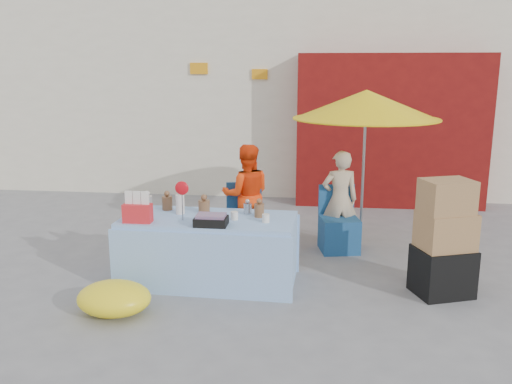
# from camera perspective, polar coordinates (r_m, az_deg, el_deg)

# --- Properties ---
(ground) EXTENTS (80.00, 80.00, 0.00)m
(ground) POSITION_cam_1_polar(r_m,az_deg,el_deg) (5.89, -3.61, -10.77)
(ground) COLOR slate
(ground) RESTS_ON ground
(backdrop) EXTENTS (14.00, 8.00, 7.80)m
(backdrop) POSITION_cam_1_polar(r_m,az_deg,el_deg) (12.84, 4.82, 16.23)
(backdrop) COLOR silver
(backdrop) RESTS_ON ground
(market_table) EXTENTS (1.98, 0.97, 1.18)m
(market_table) POSITION_cam_1_polar(r_m,az_deg,el_deg) (6.12, -5.02, -5.98)
(market_table) COLOR #96BCF0
(market_table) RESTS_ON ground
(chair_left) EXTENTS (0.56, 0.56, 0.85)m
(chair_left) POSITION_cam_1_polar(r_m,az_deg,el_deg) (7.30, -1.16, -3.86)
(chair_left) COLOR navy
(chair_left) RESTS_ON ground
(chair_right) EXTENTS (0.56, 0.56, 0.85)m
(chair_right) POSITION_cam_1_polar(r_m,az_deg,el_deg) (7.24, 8.71, -4.16)
(chair_right) COLOR navy
(chair_right) RESTS_ON ground
(vendor_orange) EXTENTS (0.76, 0.64, 1.38)m
(vendor_orange) POSITION_cam_1_polar(r_m,az_deg,el_deg) (7.31, -1.01, -0.31)
(vendor_orange) COLOR #FF3E0D
(vendor_orange) RESTS_ON ground
(vendor_beige) EXTENTS (0.53, 0.40, 1.32)m
(vendor_beige) POSITION_cam_1_polar(r_m,az_deg,el_deg) (7.26, 8.81, -0.81)
(vendor_beige) COLOR tan
(vendor_beige) RESTS_ON ground
(umbrella) EXTENTS (1.90, 1.90, 2.09)m
(umbrella) POSITION_cam_1_polar(r_m,az_deg,el_deg) (7.24, 11.52, 8.94)
(umbrella) COLOR gray
(umbrella) RESTS_ON ground
(box_stack) EXTENTS (0.69, 0.63, 1.25)m
(box_stack) POSITION_cam_1_polar(r_m,az_deg,el_deg) (6.03, 19.21, -5.05)
(box_stack) COLOR black
(box_stack) RESTS_ON ground
(tarp_bundle) EXTENTS (0.85, 0.74, 0.33)m
(tarp_bundle) POSITION_cam_1_polar(r_m,az_deg,el_deg) (5.58, -14.71, -10.77)
(tarp_bundle) COLOR yellow
(tarp_bundle) RESTS_ON ground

